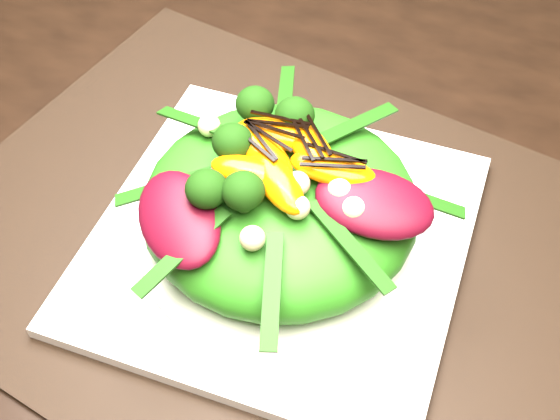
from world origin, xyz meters
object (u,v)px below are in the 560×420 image
(placemat, at_px, (280,246))
(salad_bowl, at_px, (280,229))
(orange_segment, at_px, (274,129))
(plate_base, at_px, (280,240))
(dining_table, at_px, (80,184))
(lettuce_mound, at_px, (280,203))

(placemat, height_order, salad_bowl, salad_bowl)
(placemat, xyz_separation_m, orange_segment, (-0.02, 0.03, 0.09))
(orange_segment, bearing_deg, plate_base, -62.02)
(placemat, bearing_deg, dining_table, 174.77)
(lettuce_mound, distance_m, orange_segment, 0.05)
(lettuce_mound, height_order, orange_segment, orange_segment)
(placemat, xyz_separation_m, salad_bowl, (0.00, 0.00, 0.02))
(dining_table, relative_size, plate_base, 5.78)
(dining_table, xyz_separation_m, placemat, (0.19, -0.02, 0.02))
(placemat, distance_m, salad_bowl, 0.02)
(dining_table, distance_m, placemat, 0.20)
(plate_base, bearing_deg, dining_table, 174.77)
(plate_base, height_order, orange_segment, orange_segment)
(salad_bowl, bearing_deg, lettuce_mound, 0.00)
(placemat, height_order, lettuce_mound, lettuce_mound)
(salad_bowl, bearing_deg, placemat, -90.00)
(salad_bowl, relative_size, orange_segment, 3.53)
(plate_base, height_order, salad_bowl, salad_bowl)
(dining_table, bearing_deg, placemat, -5.23)
(lettuce_mound, relative_size, orange_segment, 3.30)
(plate_base, relative_size, lettuce_mound, 1.37)
(dining_table, relative_size, orange_segment, 26.08)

